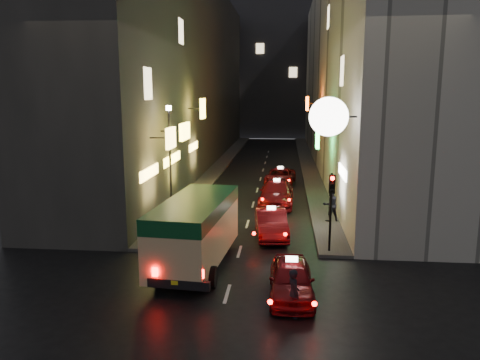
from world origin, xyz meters
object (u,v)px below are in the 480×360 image
(pedestrian_crossing, at_px, (294,290))
(minibus, at_px, (196,225))
(traffic_light, at_px, (331,196))
(taxi_near, at_px, (291,276))
(lamp_post, at_px, (170,155))

(pedestrian_crossing, bearing_deg, minibus, 21.68)
(pedestrian_crossing, distance_m, traffic_light, 6.44)
(taxi_near, distance_m, pedestrian_crossing, 1.49)
(minibus, relative_size, pedestrian_crossing, 3.72)
(minibus, height_order, lamp_post, lamp_post)
(minibus, distance_m, taxi_near, 4.75)
(minibus, bearing_deg, taxi_near, -33.67)
(pedestrian_crossing, distance_m, lamp_post, 12.66)
(traffic_light, bearing_deg, taxi_near, -111.24)
(minibus, relative_size, taxi_near, 1.40)
(minibus, distance_m, pedestrian_crossing, 5.71)
(traffic_light, distance_m, lamp_post, 9.42)
(minibus, bearing_deg, lamp_post, 112.00)
(taxi_near, bearing_deg, lamp_post, 125.67)
(minibus, height_order, traffic_light, traffic_light)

